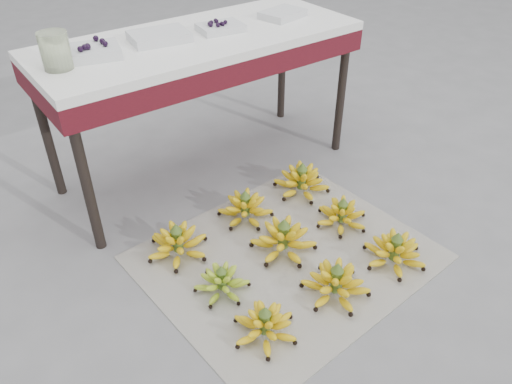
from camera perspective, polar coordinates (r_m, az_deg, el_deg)
ground at (r=2.38m, az=6.06°, el=-7.48°), size 60.00×60.00×0.00m
newspaper_mat at (r=2.37m, az=3.55°, el=-7.41°), size 1.32×1.13×0.01m
bunch_front_left at (r=2.02m, az=1.01°, el=-14.99°), size 0.28×0.28×0.16m
bunch_front_center at (r=2.19m, az=9.09°, el=-10.26°), size 0.34×0.34×0.18m
bunch_front_right at (r=2.39m, az=15.57°, el=-6.58°), size 0.37×0.37×0.17m
bunch_mid_left at (r=2.19m, az=-3.92°, el=-10.22°), size 0.26×0.26×0.15m
bunch_mid_center at (r=2.36m, az=3.16°, el=-5.42°), size 0.36×0.36×0.19m
bunch_mid_right at (r=2.56m, az=9.77°, el=-2.58°), size 0.34×0.34×0.16m
bunch_back_left at (r=2.37m, az=-8.94°, el=-5.81°), size 0.32×0.32×0.18m
bunch_back_center at (r=2.56m, az=-1.22°, el=-1.86°), size 0.36×0.36×0.17m
bunch_back_right at (r=2.76m, az=5.22°, el=1.23°), size 0.35×0.35×0.18m
vendor_table at (r=2.67m, az=-6.42°, el=15.53°), size 1.67×0.67×0.80m
tray_far_left at (r=2.45m, az=-18.63°, el=14.93°), size 0.32×0.26×0.07m
tray_left at (r=2.58m, az=-11.02°, el=17.06°), size 0.30×0.24×0.04m
tray_right at (r=2.69m, az=-4.12°, el=18.27°), size 0.24×0.19×0.06m
tray_far_right at (r=2.91m, az=3.05°, el=19.65°), size 0.27×0.21×0.04m
glass_jar at (r=2.34m, az=-21.96°, el=14.74°), size 0.15×0.15×0.16m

